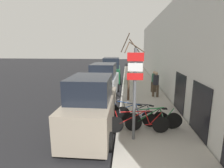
{
  "coord_description": "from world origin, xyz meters",
  "views": [
    {
      "loc": [
        1.39,
        -1.62,
        3.55
      ],
      "look_at": [
        0.56,
        7.95,
        1.51
      ],
      "focal_mm": 28.0,
      "sensor_mm": 36.0,
      "label": 1
    }
  ],
  "objects_px": {
    "bicycle_3": "(141,115)",
    "parked_car_1": "(104,82)",
    "signpost": "(135,91)",
    "pedestrian_near": "(154,80)",
    "bicycle_0": "(138,123)",
    "pedestrian_far": "(156,82)",
    "bicycle_4": "(130,114)",
    "street_tree": "(129,71)",
    "bicycle_1": "(154,120)",
    "parked_car_2": "(111,71)",
    "parked_car_0": "(91,108)",
    "bicycle_2": "(154,119)"
  },
  "relations": [
    {
      "from": "bicycle_2",
      "to": "pedestrian_far",
      "type": "relative_size",
      "value": 1.38
    },
    {
      "from": "bicycle_0",
      "to": "pedestrian_near",
      "type": "relative_size",
      "value": 1.55
    },
    {
      "from": "bicycle_3",
      "to": "bicycle_4",
      "type": "bearing_deg",
      "value": 87.58
    },
    {
      "from": "parked_car_2",
      "to": "pedestrian_near",
      "type": "bearing_deg",
      "value": -52.18
    },
    {
      "from": "bicycle_3",
      "to": "street_tree",
      "type": "relative_size",
      "value": 0.54
    },
    {
      "from": "parked_car_0",
      "to": "parked_car_2",
      "type": "height_order",
      "value": "parked_car_2"
    },
    {
      "from": "bicycle_3",
      "to": "parked_car_1",
      "type": "relative_size",
      "value": 0.51
    },
    {
      "from": "bicycle_3",
      "to": "pedestrian_near",
      "type": "relative_size",
      "value": 1.42
    },
    {
      "from": "bicycle_0",
      "to": "bicycle_1",
      "type": "height_order",
      "value": "bicycle_1"
    },
    {
      "from": "bicycle_2",
      "to": "pedestrian_far",
      "type": "height_order",
      "value": "pedestrian_far"
    },
    {
      "from": "parked_car_1",
      "to": "parked_car_2",
      "type": "xyz_separation_m",
      "value": [
        0.07,
        5.26,
        0.04
      ]
    },
    {
      "from": "bicycle_3",
      "to": "parked_car_1",
      "type": "distance_m",
      "value": 5.42
    },
    {
      "from": "signpost",
      "to": "bicycle_3",
      "type": "relative_size",
      "value": 1.46
    },
    {
      "from": "bicycle_0",
      "to": "bicycle_4",
      "type": "relative_size",
      "value": 1.15
    },
    {
      "from": "parked_car_1",
      "to": "pedestrian_far",
      "type": "relative_size",
      "value": 2.58
    },
    {
      "from": "parked_car_0",
      "to": "pedestrian_near",
      "type": "distance_m",
      "value": 7.48
    },
    {
      "from": "bicycle_2",
      "to": "bicycle_3",
      "type": "bearing_deg",
      "value": 50.54
    },
    {
      "from": "bicycle_1",
      "to": "parked_car_1",
      "type": "distance_m",
      "value": 6.12
    },
    {
      "from": "bicycle_1",
      "to": "pedestrian_far",
      "type": "xyz_separation_m",
      "value": [
        0.86,
        5.1,
        0.6
      ]
    },
    {
      "from": "bicycle_0",
      "to": "parked_car_0",
      "type": "xyz_separation_m",
      "value": [
        -1.91,
        0.14,
        0.54
      ]
    },
    {
      "from": "bicycle_1",
      "to": "parked_car_0",
      "type": "height_order",
      "value": "parked_car_0"
    },
    {
      "from": "bicycle_1",
      "to": "bicycle_2",
      "type": "height_order",
      "value": "bicycle_1"
    },
    {
      "from": "bicycle_1",
      "to": "pedestrian_far",
      "type": "height_order",
      "value": "pedestrian_far"
    },
    {
      "from": "bicycle_2",
      "to": "parked_car_2",
      "type": "xyz_separation_m",
      "value": [
        -2.75,
        10.49,
        0.59
      ]
    },
    {
      "from": "parked_car_0",
      "to": "pedestrian_far",
      "type": "xyz_separation_m",
      "value": [
        3.43,
        5.28,
        0.06
      ]
    },
    {
      "from": "pedestrian_far",
      "to": "street_tree",
      "type": "relative_size",
      "value": 0.41
    },
    {
      "from": "bicycle_2",
      "to": "bicycle_4",
      "type": "distance_m",
      "value": 1.12
    },
    {
      "from": "bicycle_1",
      "to": "bicycle_4",
      "type": "relative_size",
      "value": 1.09
    },
    {
      "from": "signpost",
      "to": "parked_car_1",
      "type": "relative_size",
      "value": 0.75
    },
    {
      "from": "pedestrian_near",
      "to": "bicycle_0",
      "type": "bearing_deg",
      "value": -106.02
    },
    {
      "from": "bicycle_4",
      "to": "pedestrian_near",
      "type": "xyz_separation_m",
      "value": [
        1.88,
        5.7,
        0.54
      ]
    },
    {
      "from": "bicycle_3",
      "to": "bicycle_0",
      "type": "bearing_deg",
      "value": -175.83
    },
    {
      "from": "bicycle_0",
      "to": "street_tree",
      "type": "distance_m",
      "value": 4.72
    },
    {
      "from": "bicycle_4",
      "to": "parked_car_0",
      "type": "height_order",
      "value": "parked_car_0"
    },
    {
      "from": "signpost",
      "to": "parked_car_1",
      "type": "distance_m",
      "value": 6.61
    },
    {
      "from": "parked_car_2",
      "to": "street_tree",
      "type": "height_order",
      "value": "street_tree"
    },
    {
      "from": "parked_car_1",
      "to": "signpost",
      "type": "bearing_deg",
      "value": -71.51
    },
    {
      "from": "bicycle_3",
      "to": "parked_car_2",
      "type": "distance_m",
      "value": 10.39
    },
    {
      "from": "parked_car_2",
      "to": "pedestrian_near",
      "type": "distance_m",
      "value": 5.6
    },
    {
      "from": "signpost",
      "to": "pedestrian_far",
      "type": "height_order",
      "value": "signpost"
    },
    {
      "from": "bicycle_1",
      "to": "parked_car_1",
      "type": "bearing_deg",
      "value": 15.48
    },
    {
      "from": "bicycle_2",
      "to": "bicycle_4",
      "type": "relative_size",
      "value": 1.1
    },
    {
      "from": "bicycle_1",
      "to": "pedestrian_far",
      "type": "distance_m",
      "value": 5.21
    },
    {
      "from": "pedestrian_near",
      "to": "parked_car_0",
      "type": "bearing_deg",
      "value": -120.62
    },
    {
      "from": "signpost",
      "to": "bicycle_4",
      "type": "height_order",
      "value": "signpost"
    },
    {
      "from": "bicycle_3",
      "to": "bicycle_4",
      "type": "height_order",
      "value": "bicycle_3"
    },
    {
      "from": "parked_car_2",
      "to": "pedestrian_far",
      "type": "relative_size",
      "value": 2.48
    },
    {
      "from": "bicycle_4",
      "to": "street_tree",
      "type": "height_order",
      "value": "street_tree"
    },
    {
      "from": "parked_car_0",
      "to": "pedestrian_far",
      "type": "height_order",
      "value": "parked_car_0"
    },
    {
      "from": "bicycle_2",
      "to": "pedestrian_far",
      "type": "bearing_deg",
      "value": -12.41
    }
  ]
}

